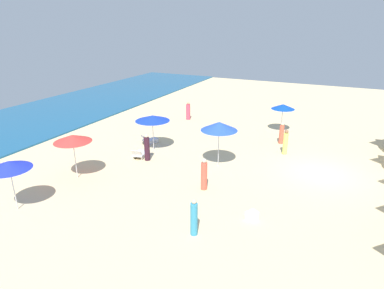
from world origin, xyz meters
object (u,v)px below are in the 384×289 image
at_px(beachgoer_0, 204,175).
at_px(beachgoer_5, 285,142).
at_px(umbrella_1, 219,126).
at_px(beachgoer_4, 281,134).
at_px(umbrella_4, 283,107).
at_px(beachgoer_2, 188,111).
at_px(lounge_chair_0_0, 140,154).
at_px(lounge_chair_0_1, 149,140).
at_px(cooler_box_0, 252,216).
at_px(beachgoer_1, 147,148).
at_px(umbrella_2, 9,165).
at_px(umbrella_3, 72,138).
at_px(umbrella_0, 152,118).
at_px(beachgoer_3, 194,218).

bearing_deg(beachgoer_0, beachgoer_5, -156.34).
distance_m(umbrella_1, beachgoer_4, 6.48).
distance_m(umbrella_4, beachgoer_2, 8.34).
bearing_deg(lounge_chair_0_0, beachgoer_4, -151.05).
relative_size(lounge_chair_0_1, beachgoer_0, 0.76).
bearing_deg(cooler_box_0, beachgoer_2, -112.23).
bearing_deg(lounge_chair_0_0, umbrella_1, 179.37).
height_order(beachgoer_0, beachgoer_2, beachgoer_0).
relative_size(beachgoer_0, beachgoer_1, 1.01).
bearing_deg(cooler_box_0, lounge_chair_0_0, -82.68).
xyz_separation_m(umbrella_1, umbrella_2, (-8.73, 6.71, -0.27)).
distance_m(umbrella_3, umbrella_4, 15.95).
relative_size(umbrella_0, lounge_chair_0_0, 1.79).
distance_m(umbrella_1, cooler_box_0, 6.44).
xyz_separation_m(umbrella_0, beachgoer_2, (7.72, 1.11, -1.48)).
height_order(lounge_chair_0_0, beachgoer_2, beachgoer_2).
bearing_deg(beachgoer_1, umbrella_2, 166.59).
relative_size(lounge_chair_0_0, cooler_box_0, 2.67).
distance_m(beachgoer_0, beachgoer_4, 9.07).
height_order(beachgoer_1, beachgoer_5, beachgoer_1).
height_order(beachgoer_2, beachgoer_3, beachgoer_3).
bearing_deg(beachgoer_0, lounge_chair_0_1, -80.47).
relative_size(umbrella_3, beachgoer_1, 1.48).
bearing_deg(umbrella_1, lounge_chair_0_1, 74.47).
xyz_separation_m(umbrella_4, beachgoer_4, (-2.79, -0.55, -1.31)).
bearing_deg(beachgoer_3, umbrella_2, 34.72).
bearing_deg(umbrella_4, beachgoer_5, -166.00).
bearing_deg(beachgoer_2, umbrella_2, -32.36).
height_order(beachgoer_4, beachgoer_5, beachgoer_5).
xyz_separation_m(umbrella_2, umbrella_3, (3.78, -0.12, 0.09)).
bearing_deg(cooler_box_0, umbrella_4, -142.16).
bearing_deg(umbrella_4, beachgoer_1, 145.66).
distance_m(umbrella_0, beachgoer_2, 7.94).
height_order(lounge_chair_0_1, beachgoer_1, beachgoer_1).
height_order(lounge_chair_0_0, umbrella_2, umbrella_2).
xyz_separation_m(umbrella_0, lounge_chair_0_0, (-1.69, 0.03, -1.96)).
height_order(umbrella_3, beachgoer_5, umbrella_3).
bearing_deg(lounge_chair_0_0, beachgoer_2, -95.11).
xyz_separation_m(umbrella_0, beachgoer_0, (-3.86, -5.43, -1.40)).
xyz_separation_m(lounge_chair_0_0, beachgoer_2, (9.41, 1.08, 0.48)).
bearing_deg(umbrella_3, umbrella_1, -53.08).
bearing_deg(beachgoer_3, lounge_chair_0_0, -19.15).
height_order(umbrella_2, cooler_box_0, umbrella_2).
bearing_deg(umbrella_1, beachgoer_5, -41.98).
bearing_deg(beachgoer_3, umbrella_0, -26.34).
bearing_deg(beachgoer_3, umbrella_4, -69.02).
bearing_deg(beachgoer_2, umbrella_4, 59.55).
height_order(beachgoer_0, beachgoer_5, beachgoer_0).
bearing_deg(beachgoer_4, beachgoer_1, -146.51).
relative_size(lounge_chair_0_0, beachgoer_3, 0.82).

